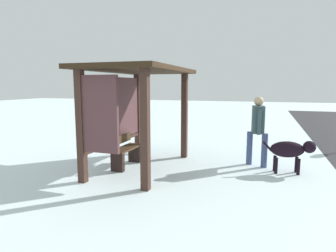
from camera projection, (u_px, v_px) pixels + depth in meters
ground_plane at (141, 168)px, 6.79m from camera, size 60.00×60.00×0.00m
bus_shelter at (130, 92)px, 6.52m from camera, size 3.11×1.86×2.32m
bench_left_inside at (126, 152)px, 6.87m from camera, size 1.07×0.35×0.75m
person_walking at (258, 126)px, 6.83m from camera, size 0.65×0.50×1.66m
dog at (291, 150)px, 6.30m from camera, size 0.41×1.10×0.74m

